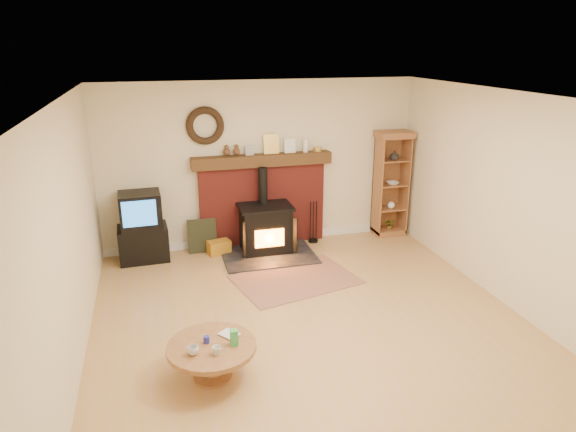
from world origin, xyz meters
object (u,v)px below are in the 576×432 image
object	(u,v)px
coffee_table	(212,351)
curio_cabinet	(390,184)
wood_stove	(266,230)
tv_unit	(142,228)

from	to	relation	value
coffee_table	curio_cabinet	bearing A→B (deg)	43.73
curio_cabinet	coffee_table	xyz separation A→B (m)	(-3.40, -3.26, -0.58)
wood_stove	tv_unit	bearing A→B (deg)	174.02
tv_unit	curio_cabinet	world-z (taller)	curio_cabinet
tv_unit	wood_stove	bearing A→B (deg)	-5.98
wood_stove	curio_cabinet	world-z (taller)	curio_cabinet
wood_stove	coffee_table	world-z (taller)	wood_stove
curio_cabinet	coffee_table	world-z (taller)	curio_cabinet
tv_unit	curio_cabinet	xyz separation A→B (m)	(4.04, 0.08, 0.38)
wood_stove	tv_unit	size ratio (longest dim) A/B	1.33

